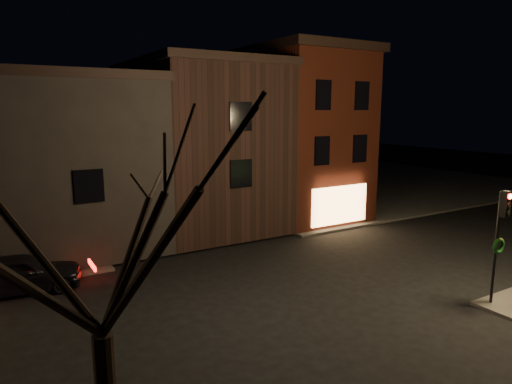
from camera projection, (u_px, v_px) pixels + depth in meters
ground at (276, 286)px, 17.95m from camera, size 120.00×120.00×0.00m
sidewalk_far_right at (334, 179)px, 44.92m from camera, size 30.00×30.00×0.12m
corner_building at (299, 133)px, 29.02m from camera, size 6.50×8.50×10.50m
row_building_a at (199, 144)px, 26.70m from camera, size 7.30×10.30×9.40m
row_building_b at (68, 160)px, 23.13m from camera, size 7.80×10.30×8.40m
traffic_signal at (501, 230)px, 15.62m from camera, size 0.58×0.38×4.05m
bare_tree_left at (94, 204)px, 7.02m from camera, size 5.60×5.60×7.50m
parked_car_a at (20, 273)px, 17.24m from camera, size 4.62×2.36×1.51m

